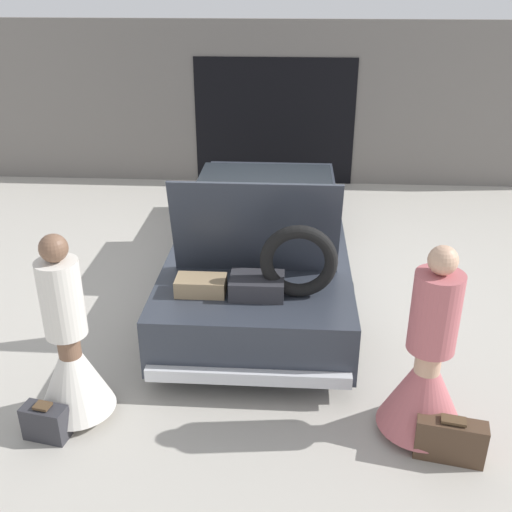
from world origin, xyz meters
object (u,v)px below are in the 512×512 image
person_right (426,372)px  person_left (71,356)px  car (263,236)px  suitcase_beside_left_person (46,422)px  suitcase_beside_right_person (450,440)px

person_right → person_left: bearing=96.3°
car → suitcase_beside_left_person: bearing=-118.3°
car → suitcase_beside_right_person: size_ratio=8.91×
person_right → suitcase_beside_right_person: size_ratio=3.06×
car → person_right: bearing=-62.1°
person_left → person_right: (2.92, -0.03, -0.00)m
car → suitcase_beside_right_person: (1.63, -3.05, -0.37)m
suitcase_beside_left_person → suitcase_beside_right_person: 3.26m
person_left → suitcase_beside_right_person: 3.14m
person_right → suitcase_beside_right_person: (0.18, -0.30, -0.42)m
suitcase_beside_left_person → car: bearing=61.7°
suitcase_beside_right_person → person_right: bearing=120.3°
car → person_left: car is taller
car → suitcase_beside_right_person: car is taller
car → suitcase_beside_left_person: (-1.63, -3.02, -0.40)m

